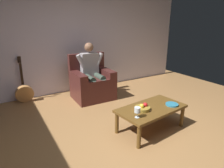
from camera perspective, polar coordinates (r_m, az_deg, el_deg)
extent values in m
plane|color=#986B3F|center=(3.04, 7.83, -16.46)|extent=(7.25, 7.25, 0.00)
cube|color=silver|center=(4.91, -11.87, 12.51)|extent=(6.44, 0.06, 2.54)
cube|color=#461E1C|center=(4.50, -5.55, -1.67)|extent=(0.87, 0.76, 0.40)
cube|color=#461E1C|center=(4.37, -5.33, 1.21)|extent=(0.51, 0.63, 0.10)
cube|color=#461E1C|center=(4.54, -1.81, 2.85)|extent=(0.19, 0.74, 0.24)
cube|color=#461E1C|center=(4.28, -9.78, 1.66)|extent=(0.19, 0.74, 0.24)
cube|color=#461E1C|center=(4.64, -7.31, 5.24)|extent=(0.85, 0.14, 0.59)
cube|color=#9D989B|center=(4.47, -6.51, 5.63)|extent=(0.39, 0.19, 0.52)
sphere|color=brown|center=(4.40, -6.69, 10.54)|extent=(0.20, 0.20, 0.20)
cylinder|color=#354137|center=(4.38, -3.83, 2.14)|extent=(0.14, 0.45, 0.13)
cylinder|color=#354137|center=(4.27, -2.45, -2.00)|extent=(0.12, 0.12, 0.50)
cylinder|color=#9D989B|center=(4.49, -3.69, 7.25)|extent=(0.20, 0.09, 0.29)
cylinder|color=#354137|center=(4.29, -6.65, 1.71)|extent=(0.14, 0.45, 0.13)
cylinder|color=#354137|center=(4.17, -5.31, -2.53)|extent=(0.12, 0.12, 0.50)
cylinder|color=#9D989B|center=(4.32, -9.02, 6.64)|extent=(0.20, 0.09, 0.29)
cube|color=brown|center=(3.22, 11.26, -6.98)|extent=(1.16, 0.71, 0.04)
cylinder|color=brown|center=(3.54, 19.58, -8.85)|extent=(0.06, 0.06, 0.35)
cylinder|color=brown|center=(2.84, 7.80, -14.91)|extent=(0.06, 0.06, 0.35)
cylinder|color=brown|center=(3.79, 13.42, -6.41)|extent=(0.06, 0.06, 0.35)
cylinder|color=brown|center=(3.15, 1.41, -11.16)|extent=(0.06, 0.06, 0.35)
cylinder|color=#B67E45|center=(4.69, -23.94, -2.59)|extent=(0.38, 0.15, 0.39)
cylinder|color=black|center=(4.63, -23.88, -2.55)|extent=(0.11, 0.02, 0.10)
cube|color=black|center=(4.63, -24.71, 2.65)|extent=(0.05, 0.10, 0.49)
cube|color=black|center=(4.61, -25.27, 6.41)|extent=(0.07, 0.05, 0.14)
cylinder|color=silver|center=(2.86, 7.26, -9.50)|extent=(0.07, 0.07, 0.01)
cylinder|color=silver|center=(2.85, 7.30, -8.79)|extent=(0.01, 0.01, 0.07)
cylinder|color=silver|center=(2.81, 7.36, -7.41)|extent=(0.09, 0.09, 0.08)
cylinder|color=#590C19|center=(2.82, 7.34, -7.81)|extent=(0.08, 0.08, 0.03)
cylinder|color=olive|center=(3.09, 8.74, -7.01)|extent=(0.24, 0.24, 0.05)
sphere|color=gold|center=(3.06, 8.63, -6.31)|extent=(0.07, 0.07, 0.07)
sphere|color=red|center=(3.11, 9.59, -5.95)|extent=(0.07, 0.07, 0.07)
cylinder|color=teal|center=(3.37, 16.92, -5.67)|extent=(0.20, 0.20, 0.02)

